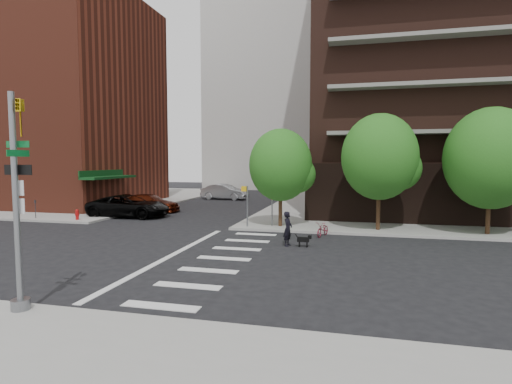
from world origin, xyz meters
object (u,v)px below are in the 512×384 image
scooter (323,229)px  traffic_signal (18,219)px  parked_car_black (129,206)px  fire_hydrant (77,214)px  parked_car_silver (225,192)px  dog_walker (288,229)px  parked_car_maroon (150,203)px

scooter → traffic_signal: bearing=-101.8°
parked_car_black → scooter: parked_car_black is taller
scooter → fire_hydrant: bearing=-168.8°
traffic_signal → parked_car_silver: bearing=98.5°
traffic_signal → dog_walker: traffic_signal is taller
scooter → dog_walker: bearing=-101.2°
parked_car_black → dog_walker: (13.51, -7.47, 0.02)m
parked_car_silver → scooter: size_ratio=3.31×
scooter → dog_walker: size_ratio=0.91×
fire_hydrant → dog_walker: (15.81, -4.50, 0.32)m
fire_hydrant → parked_car_black: size_ratio=0.12×
fire_hydrant → parked_car_black: parked_car_black is taller
fire_hydrant → scooter: size_ratio=0.46×
parked_car_maroon → scooter: size_ratio=3.24×
scooter → dog_walker: 3.40m
parked_car_black → fire_hydrant: bearing=139.2°
traffic_signal → parked_car_maroon: traffic_signal is taller
fire_hydrant → parked_car_silver: 19.02m
fire_hydrant → parked_car_maroon: parked_car_maroon is taller
parked_car_black → parked_car_silver: size_ratio=1.17×
parked_car_silver → fire_hydrant: bearing=169.8°
dog_walker → fire_hydrant: bearing=85.0°
scooter → parked_car_silver: bearing=138.1°
scooter → parked_car_maroon: bearing=169.0°
fire_hydrant → scooter: fire_hydrant is taller
traffic_signal → parked_car_silver: traffic_signal is taller
traffic_signal → parked_car_black: (-7.73, 18.26, -1.85)m
parked_car_black → parked_car_maroon: (0.00, 3.28, -0.11)m
dog_walker → parked_car_black: bearing=72.0°
traffic_signal → dog_walker: bearing=61.8°
parked_car_silver → scooter: (12.36, -19.85, -0.45)m
fire_hydrant → scooter: bearing=-5.0°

